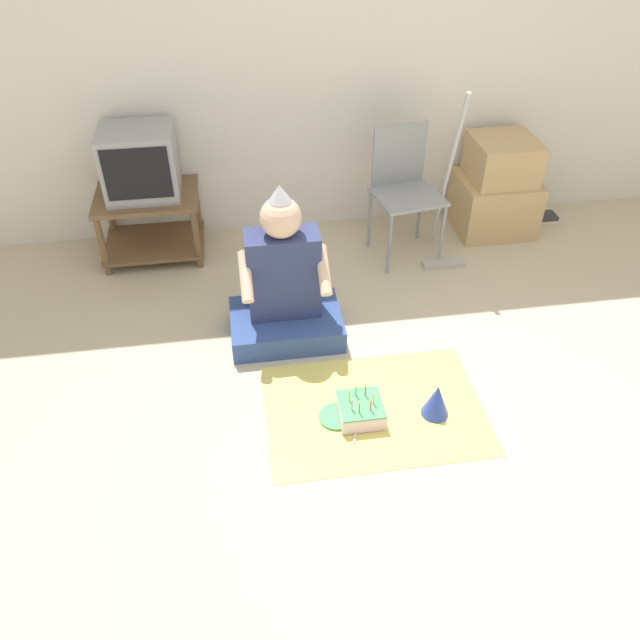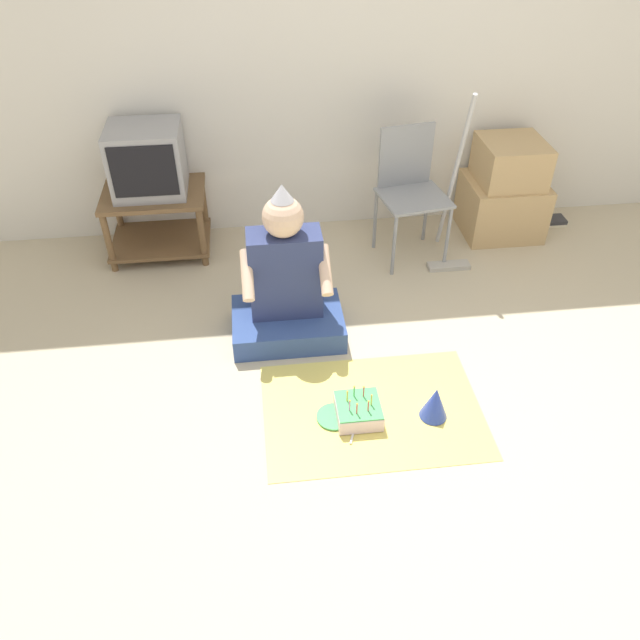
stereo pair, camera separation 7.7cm
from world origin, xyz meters
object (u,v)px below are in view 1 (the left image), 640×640
cardboard_box_stack (497,189)px  birthday_cake (360,410)px  folding_chair (404,183)px  paper_plate (336,416)px  person_seated (284,289)px  party_hat_blue (437,400)px  tv (140,162)px  book_pile (544,217)px  dust_mop (446,216)px

cardboard_box_stack → birthday_cake: size_ratio=3.06×
folding_chair → paper_plate: size_ratio=4.79×
person_seated → paper_plate: bearing=-76.0°
folding_chair → party_hat_blue: bearing=-97.3°
tv → paper_plate: (0.97, -1.71, -0.65)m
folding_chair → book_pile: folding_chair is taller
folding_chair → dust_mop: 0.35m
person_seated → paper_plate: 0.79m
dust_mop → book_pile: 1.06m
book_pile → paper_plate: (-1.87, -1.72, -0.01)m
tv → person_seated: bearing=-51.4°
party_hat_blue → tv: bearing=129.9°
folding_chair → book_pile: (1.18, 0.22, -0.48)m
folding_chair → cardboard_box_stack: bearing=13.7°
party_hat_blue → paper_plate: party_hat_blue is taller
tv → party_hat_blue: (1.47, -1.75, -0.56)m
folding_chair → cardboard_box_stack: size_ratio=1.27×
dust_mop → person_seated: (-1.12, -0.61, -0.03)m
folding_chair → birthday_cake: 1.67m
paper_plate → book_pile: bearing=42.5°
party_hat_blue → paper_plate: size_ratio=1.03×
paper_plate → dust_mop: bearing=54.5°
birthday_cake → party_hat_blue: party_hat_blue is taller
birthday_cake → tv: bearing=122.4°
folding_chair → party_hat_blue: size_ratio=4.63×
dust_mop → person_seated: dust_mop is taller
cardboard_box_stack → dust_mop: size_ratio=0.58×
dust_mop → birthday_cake: (-0.82, -1.33, -0.28)m
tv → person_seated: size_ratio=0.49×
cardboard_box_stack → party_hat_blue: (-0.93, -1.72, -0.21)m
tv → dust_mop: 1.98m
tv → book_pile: size_ratio=2.56×
person_seated → birthday_cake: size_ratio=4.20×
dust_mop → book_pile: (0.93, 0.40, -0.31)m
person_seated → birthday_cake: person_seated is taller
tv → cardboard_box_stack: (2.40, -0.04, -0.35)m
folding_chair → book_pile: size_ratio=4.83×
dust_mop → person_seated: size_ratio=1.25×
cardboard_box_stack → book_pile: size_ratio=3.82×
book_pile → paper_plate: 2.54m
folding_chair → person_seated: size_ratio=0.92×
tv → paper_plate: 2.07m
tv → book_pile: bearing=0.2°
cardboard_box_stack → birthday_cake: cardboard_box_stack is taller
book_pile → party_hat_blue: bearing=-128.0°
tv → book_pile: 2.91m
book_pile → person_seated: size_ratio=0.19×
folding_chair → cardboard_box_stack: folding_chair is taller
tv → birthday_cake: tv is taller
birthday_cake → party_hat_blue: (0.38, -0.03, 0.05)m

